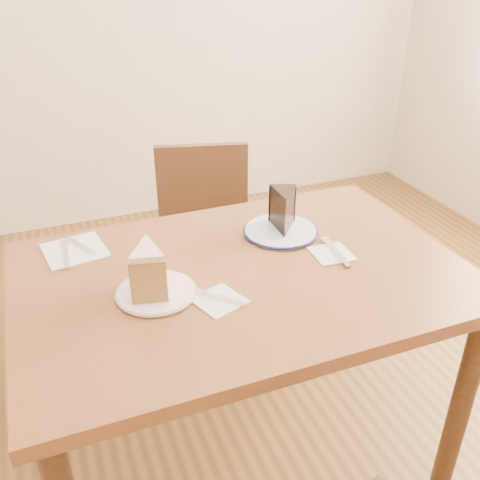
{
  "coord_description": "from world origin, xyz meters",
  "views": [
    {
      "loc": [
        -0.46,
        -1.14,
        1.53
      ],
      "look_at": [
        0.02,
        0.08,
        0.8
      ],
      "focal_mm": 40.0,
      "sensor_mm": 36.0,
      "label": 1
    }
  ],
  "objects_px": {
    "table": "(242,300)",
    "plate_navy": "(281,231)",
    "chocolate_cake": "(284,212)",
    "chair_far": "(206,248)",
    "plate_cream": "(156,292)",
    "carrot_cake": "(148,269)"
  },
  "relations": [
    {
      "from": "table",
      "to": "plate_navy",
      "type": "bearing_deg",
      "value": 40.03
    },
    {
      "from": "chocolate_cake",
      "to": "chair_far",
      "type": "bearing_deg",
      "value": -55.34
    },
    {
      "from": "chair_far",
      "to": "chocolate_cake",
      "type": "bearing_deg",
      "value": 118.37
    },
    {
      "from": "table",
      "to": "chocolate_cake",
      "type": "bearing_deg",
      "value": 38.91
    },
    {
      "from": "plate_cream",
      "to": "carrot_cake",
      "type": "distance_m",
      "value": 0.07
    },
    {
      "from": "plate_navy",
      "to": "chocolate_cake",
      "type": "xyz_separation_m",
      "value": [
        0.01,
        0.0,
        0.06
      ]
    },
    {
      "from": "chair_far",
      "to": "table",
      "type": "bearing_deg",
      "value": 96.43
    },
    {
      "from": "table",
      "to": "carrot_cake",
      "type": "distance_m",
      "value": 0.3
    },
    {
      "from": "plate_cream",
      "to": "plate_navy",
      "type": "bearing_deg",
      "value": 22.88
    },
    {
      "from": "carrot_cake",
      "to": "chocolate_cake",
      "type": "xyz_separation_m",
      "value": [
        0.45,
        0.16,
        0.0
      ]
    },
    {
      "from": "chair_far",
      "to": "carrot_cake",
      "type": "relative_size",
      "value": 7.16
    },
    {
      "from": "carrot_cake",
      "to": "chair_far",
      "type": "bearing_deg",
      "value": 73.06
    },
    {
      "from": "plate_navy",
      "to": "chair_far",
      "type": "bearing_deg",
      "value": 102.69
    },
    {
      "from": "plate_navy",
      "to": "carrot_cake",
      "type": "distance_m",
      "value": 0.48
    },
    {
      "from": "chair_far",
      "to": "plate_cream",
      "type": "relative_size",
      "value": 4.38
    },
    {
      "from": "chair_far",
      "to": "carrot_cake",
      "type": "height_order",
      "value": "carrot_cake"
    },
    {
      "from": "table",
      "to": "plate_cream",
      "type": "relative_size",
      "value": 6.14
    },
    {
      "from": "chair_far",
      "to": "chocolate_cake",
      "type": "height_order",
      "value": "chocolate_cake"
    },
    {
      "from": "chair_far",
      "to": "carrot_cake",
      "type": "distance_m",
      "value": 0.78
    },
    {
      "from": "plate_navy",
      "to": "chocolate_cake",
      "type": "distance_m",
      "value": 0.06
    },
    {
      "from": "table",
      "to": "carrot_cake",
      "type": "relative_size",
      "value": 10.04
    },
    {
      "from": "plate_cream",
      "to": "plate_navy",
      "type": "distance_m",
      "value": 0.47
    }
  ]
}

